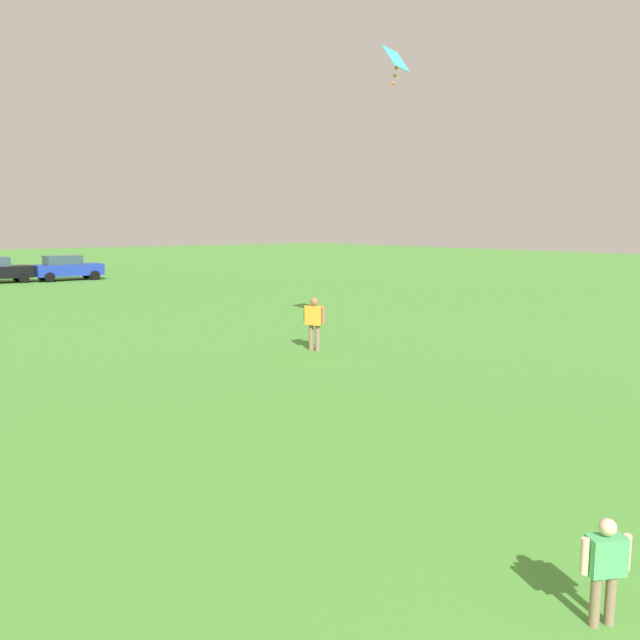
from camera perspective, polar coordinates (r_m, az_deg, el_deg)
child_kite_flyer at (r=6.82m, az=23.89°, el=-19.00°), size 0.45×0.33×1.04m
adult_bystander at (r=18.97m, az=-0.49°, el=0.08°), size 0.44×0.72×1.59m
kite at (r=20.12m, az=6.73°, el=21.72°), size 1.08×0.76×1.05m
parked_car_blue_3 at (r=46.80m, az=-21.45°, el=4.33°), size 4.30×2.02×1.68m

